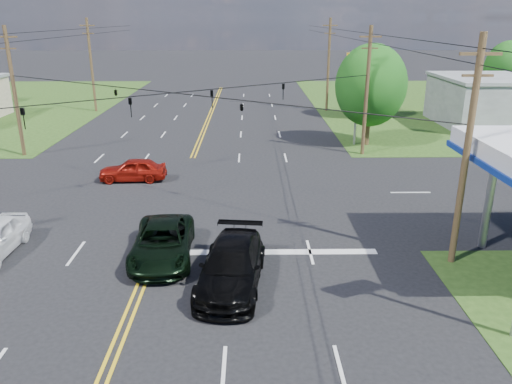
{
  "coord_description": "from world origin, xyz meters",
  "views": [
    {
      "loc": [
        4.31,
        -16.25,
        9.98
      ],
      "look_at": [
        4.59,
        6.0,
        2.19
      ],
      "focal_mm": 35.0,
      "sensor_mm": 36.0,
      "label": 1
    }
  ],
  "objects_px": {
    "tree_right_a": "(371,85)",
    "pickup_dkgreen": "(163,242)",
    "pole_right_far": "(328,64)",
    "suv_black": "(232,266)",
    "pole_left_far": "(91,64)",
    "tree_far_r": "(508,68)",
    "pole_se": "(467,152)",
    "pole_nw": "(14,91)",
    "tree_right_b": "(368,77)",
    "pole_ne": "(367,90)"
  },
  "relations": [
    {
      "from": "tree_right_a",
      "to": "pole_se",
      "type": "bearing_deg",
      "value": -92.73
    },
    {
      "from": "pole_se",
      "to": "pole_nw",
      "type": "bearing_deg",
      "value": 145.3
    },
    {
      "from": "tree_right_b",
      "to": "tree_far_r",
      "type": "distance_m",
      "value": 18.5
    },
    {
      "from": "tree_right_b",
      "to": "tree_far_r",
      "type": "relative_size",
      "value": 0.93
    },
    {
      "from": "pickup_dkgreen",
      "to": "suv_black",
      "type": "relative_size",
      "value": 0.95
    },
    {
      "from": "pole_ne",
      "to": "tree_far_r",
      "type": "bearing_deg",
      "value": 45.0
    },
    {
      "from": "tree_far_r",
      "to": "suv_black",
      "type": "distance_m",
      "value": 51.08
    },
    {
      "from": "pole_right_far",
      "to": "tree_far_r",
      "type": "height_order",
      "value": "pole_right_far"
    },
    {
      "from": "suv_black",
      "to": "tree_far_r",
      "type": "bearing_deg",
      "value": 59.65
    },
    {
      "from": "pole_left_far",
      "to": "tree_far_r",
      "type": "distance_m",
      "value": 47.05
    },
    {
      "from": "pole_se",
      "to": "suv_black",
      "type": "bearing_deg",
      "value": -168.77
    },
    {
      "from": "tree_right_a",
      "to": "tree_far_r",
      "type": "distance_m",
      "value": 26.91
    },
    {
      "from": "pole_nw",
      "to": "pole_left_far",
      "type": "height_order",
      "value": "pole_left_far"
    },
    {
      "from": "tree_right_a",
      "to": "tree_right_b",
      "type": "distance_m",
      "value": 12.27
    },
    {
      "from": "pole_nw",
      "to": "tree_right_a",
      "type": "xyz_separation_m",
      "value": [
        27.0,
        3.0,
        -0.05
      ]
    },
    {
      "from": "pole_ne",
      "to": "pickup_dkgreen",
      "type": "bearing_deg",
      "value": -125.54
    },
    {
      "from": "tree_far_r",
      "to": "suv_black",
      "type": "bearing_deg",
      "value": -126.66
    },
    {
      "from": "pole_nw",
      "to": "tree_right_a",
      "type": "height_order",
      "value": "pole_nw"
    },
    {
      "from": "pole_left_far",
      "to": "tree_right_a",
      "type": "xyz_separation_m",
      "value": [
        27.0,
        -16.0,
        -0.3
      ]
    },
    {
      "from": "pole_se",
      "to": "pole_ne",
      "type": "relative_size",
      "value": 1.0
    },
    {
      "from": "pole_ne",
      "to": "pickup_dkgreen",
      "type": "height_order",
      "value": "pole_ne"
    },
    {
      "from": "pole_se",
      "to": "tree_far_r",
      "type": "height_order",
      "value": "pole_se"
    },
    {
      "from": "pole_left_far",
      "to": "suv_black",
      "type": "distance_m",
      "value": 42.48
    },
    {
      "from": "tree_far_r",
      "to": "pole_nw",
      "type": "bearing_deg",
      "value": -155.92
    },
    {
      "from": "pole_right_far",
      "to": "suv_black",
      "type": "xyz_separation_m",
      "value": [
        -9.42,
        -38.87,
        -4.34
      ]
    },
    {
      "from": "pole_ne",
      "to": "tree_right_b",
      "type": "relative_size",
      "value": 1.34
    },
    {
      "from": "pole_nw",
      "to": "suv_black",
      "type": "distance_m",
      "value": 26.2
    },
    {
      "from": "tree_right_b",
      "to": "pickup_dkgreen",
      "type": "distance_m",
      "value": 36.39
    },
    {
      "from": "suv_black",
      "to": "pole_ne",
      "type": "bearing_deg",
      "value": 70.95
    },
    {
      "from": "pole_ne",
      "to": "tree_right_a",
      "type": "distance_m",
      "value": 3.16
    },
    {
      "from": "tree_far_r",
      "to": "pole_ne",
      "type": "bearing_deg",
      "value": -135.0
    },
    {
      "from": "pole_nw",
      "to": "suv_black",
      "type": "relative_size",
      "value": 1.66
    },
    {
      "from": "tree_right_b",
      "to": "pole_se",
      "type": "bearing_deg",
      "value": -96.05
    },
    {
      "from": "pole_se",
      "to": "pickup_dkgreen",
      "type": "bearing_deg",
      "value": 177.71
    },
    {
      "from": "pole_se",
      "to": "pole_right_far",
      "type": "bearing_deg",
      "value": 90.0
    },
    {
      "from": "pole_right_far",
      "to": "suv_black",
      "type": "distance_m",
      "value": 40.23
    },
    {
      "from": "pole_se",
      "to": "tree_right_b",
      "type": "xyz_separation_m",
      "value": [
        3.5,
        33.0,
        -0.7
      ]
    },
    {
      "from": "pole_se",
      "to": "tree_right_a",
      "type": "relative_size",
      "value": 1.16
    },
    {
      "from": "pole_nw",
      "to": "tree_right_b",
      "type": "relative_size",
      "value": 1.34
    },
    {
      "from": "pole_ne",
      "to": "pole_right_far",
      "type": "bearing_deg",
      "value": 90.0
    },
    {
      "from": "pickup_dkgreen",
      "to": "pole_se",
      "type": "bearing_deg",
      "value": -5.51
    },
    {
      "from": "pole_right_far",
      "to": "suv_black",
      "type": "bearing_deg",
      "value": -103.62
    },
    {
      "from": "pickup_dkgreen",
      "to": "suv_black",
      "type": "bearing_deg",
      "value": -40.79
    },
    {
      "from": "pole_nw",
      "to": "pole_ne",
      "type": "height_order",
      "value": "same"
    },
    {
      "from": "pole_right_far",
      "to": "tree_right_b",
      "type": "height_order",
      "value": "pole_right_far"
    },
    {
      "from": "tree_right_a",
      "to": "pickup_dkgreen",
      "type": "relative_size",
      "value": 1.5
    },
    {
      "from": "pole_right_far",
      "to": "tree_far_r",
      "type": "bearing_deg",
      "value": 5.44
    },
    {
      "from": "pole_ne",
      "to": "tree_right_a",
      "type": "xyz_separation_m",
      "value": [
        1.0,
        3.0,
        -0.05
      ]
    },
    {
      "from": "pole_se",
      "to": "pickup_dkgreen",
      "type": "xyz_separation_m",
      "value": [
        -12.5,
        0.5,
        -4.16
      ]
    },
    {
      "from": "pole_right_far",
      "to": "suv_black",
      "type": "height_order",
      "value": "pole_right_far"
    }
  ]
}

